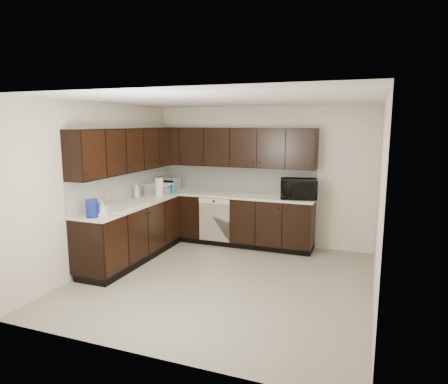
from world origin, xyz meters
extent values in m
plane|color=gray|center=(0.00, 0.00, 0.00)|extent=(4.00, 4.00, 0.00)
plane|color=white|center=(0.00, 0.00, 2.50)|extent=(4.00, 4.00, 0.00)
cube|color=beige|center=(0.00, 2.00, 1.25)|extent=(4.00, 0.02, 2.50)
cube|color=beige|center=(-2.00, 0.00, 1.25)|extent=(0.02, 4.00, 2.50)
cube|color=beige|center=(2.00, 0.00, 1.25)|extent=(0.02, 4.00, 2.50)
cube|color=beige|center=(0.00, -2.00, 1.25)|extent=(4.00, 0.02, 2.50)
cube|color=black|center=(-0.50, 1.70, 0.45)|extent=(3.00, 0.60, 0.90)
cube|color=black|center=(-1.70, 0.30, 0.45)|extent=(0.60, 2.20, 0.90)
cube|color=black|center=(-0.50, 1.73, 0.05)|extent=(3.00, 0.54, 0.10)
cube|color=black|center=(-1.67, 0.30, 0.05)|extent=(0.54, 2.20, 0.10)
cube|color=beige|center=(-0.50, 1.70, 0.92)|extent=(3.03, 0.63, 0.04)
cube|color=beige|center=(-1.70, 0.30, 0.92)|extent=(0.63, 2.23, 0.04)
cube|color=white|center=(-0.50, 1.99, 1.18)|extent=(3.00, 0.02, 0.48)
cube|color=white|center=(-1.99, 0.60, 1.18)|extent=(0.02, 2.80, 0.48)
cube|color=black|center=(-0.50, 1.83, 1.77)|extent=(3.00, 0.33, 0.70)
cube|color=black|center=(-1.83, 0.43, 1.77)|extent=(0.33, 2.47, 0.70)
cube|color=beige|center=(-0.70, 1.41, 0.50)|extent=(0.58, 0.02, 0.78)
cube|color=beige|center=(-0.70, 1.40, 0.84)|extent=(0.58, 0.03, 0.08)
cylinder|color=black|center=(-0.70, 1.39, 0.84)|extent=(0.04, 0.02, 0.04)
cube|color=beige|center=(-1.68, 0.00, 0.95)|extent=(0.54, 0.82, 0.03)
cube|color=beige|center=(-1.68, -0.20, 0.86)|extent=(0.42, 0.34, 0.16)
cube|color=beige|center=(-1.68, 0.20, 0.86)|extent=(0.42, 0.34, 0.16)
cylinder|color=silver|center=(-1.90, 0.00, 1.07)|extent=(0.03, 0.03, 0.26)
cylinder|color=silver|center=(-1.85, 0.00, 1.19)|extent=(0.14, 0.02, 0.02)
cylinder|color=#B2B2B7|center=(-1.68, -0.20, 0.89)|extent=(0.20, 0.20, 0.10)
imported|color=black|center=(0.74, 1.64, 1.11)|extent=(0.68, 0.53, 0.33)
imported|color=gray|center=(-1.53, -0.61, 1.04)|extent=(0.12, 0.12, 0.21)
imported|color=gray|center=(-1.88, 0.77, 1.08)|extent=(0.13, 0.13, 0.27)
cube|color=silver|center=(-1.75, 1.70, 1.06)|extent=(0.41, 0.32, 0.24)
cube|color=white|center=(-1.72, 1.21, 1.03)|extent=(0.55, 0.49, 0.18)
cylinder|color=navy|center=(-1.63, -0.70, 1.06)|extent=(0.18, 0.18, 0.25)
cylinder|color=#0B7B7F|center=(-1.48, 1.35, 1.03)|extent=(0.10, 0.10, 0.18)
cylinder|color=silver|center=(-1.59, 1.04, 1.10)|extent=(0.15, 0.15, 0.31)
camera|label=1|loc=(1.91, -5.01, 2.20)|focal=32.00mm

